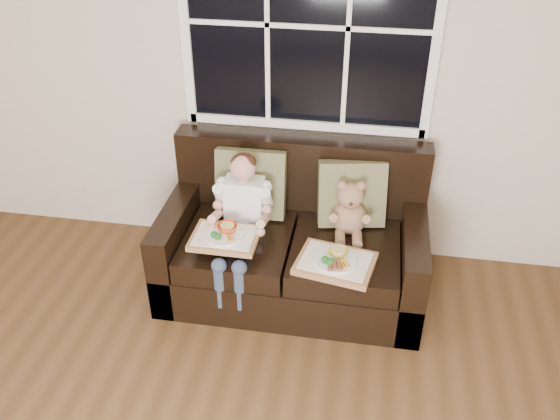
% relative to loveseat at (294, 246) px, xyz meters
% --- Properties ---
extents(room_walls, '(4.52, 5.02, 2.71)m').
position_rel_loveseat_xyz_m(room_walls, '(-0.35, -2.02, 1.28)').
color(room_walls, beige).
rests_on(room_walls, ground).
extents(window_back, '(1.62, 0.04, 1.37)m').
position_rel_loveseat_xyz_m(window_back, '(0.00, 0.46, 1.34)').
color(window_back, black).
rests_on(window_back, room_walls).
extents(loveseat, '(1.70, 0.92, 0.96)m').
position_rel_loveseat_xyz_m(loveseat, '(0.00, 0.00, 0.00)').
color(loveseat, black).
rests_on(loveseat, ground).
extents(pillow_left, '(0.47, 0.22, 0.48)m').
position_rel_loveseat_xyz_m(pillow_left, '(-0.32, 0.15, 0.37)').
color(pillow_left, olive).
rests_on(pillow_left, loveseat).
extents(pillow_right, '(0.47, 0.27, 0.45)m').
position_rel_loveseat_xyz_m(pillow_right, '(0.36, 0.15, 0.36)').
color(pillow_right, olive).
rests_on(pillow_right, loveseat).
extents(child, '(0.36, 0.59, 0.82)m').
position_rel_loveseat_xyz_m(child, '(-0.32, -0.12, 0.33)').
color(child, white).
rests_on(child, loveseat).
extents(teddy_bear, '(0.24, 0.30, 0.40)m').
position_rel_loveseat_xyz_m(teddy_bear, '(0.35, 0.03, 0.30)').
color(teddy_bear, '#A27C56').
rests_on(teddy_bear, loveseat).
extents(tray_left, '(0.41, 0.31, 0.09)m').
position_rel_loveseat_xyz_m(tray_left, '(-0.38, -0.32, 0.27)').
color(tray_left, '#A9814C').
rests_on(tray_left, child).
extents(tray_right, '(0.51, 0.42, 0.10)m').
position_rel_loveseat_xyz_m(tray_right, '(0.30, -0.34, 0.17)').
color(tray_right, '#A9814C').
rests_on(tray_right, loveseat).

